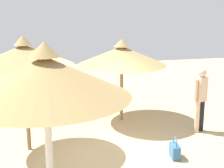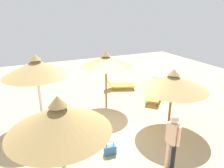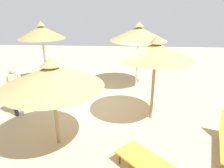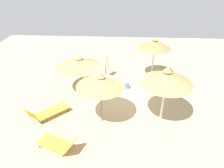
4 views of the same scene
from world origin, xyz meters
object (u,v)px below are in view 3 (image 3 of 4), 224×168
parasol_umbrella_back (138,34)px  parasol_umbrella_far_right (52,76)px  parasol_umbrella_near_right (42,32)px  person_standing_far_left (15,88)px  handbag (67,96)px  parasol_umbrella_front (156,51)px

parasol_umbrella_back → parasol_umbrella_far_right: bearing=152.5°
parasol_umbrella_far_right → parasol_umbrella_near_right: (4.52, 1.94, 0.49)m
parasol_umbrella_back → person_standing_far_left: (-3.13, 4.20, -1.40)m
parasol_umbrella_near_right → handbag: size_ratio=5.80×
parasol_umbrella_back → parasol_umbrella_front: bearing=-173.2°
parasol_umbrella_far_right → parasol_umbrella_near_right: parasol_umbrella_near_right is taller
parasol_umbrella_back → person_standing_far_left: bearing=126.6°
parasol_umbrella_front → handbag: 4.08m
parasol_umbrella_far_right → person_standing_far_left: parasol_umbrella_far_right is taller
parasol_umbrella_far_right → parasol_umbrella_back: 5.16m
parasol_umbrella_far_right → parasol_umbrella_front: size_ratio=0.95×
parasol_umbrella_front → person_standing_far_left: bearing=91.5°
parasol_umbrella_far_right → parasol_umbrella_back: size_ratio=0.89×
parasol_umbrella_far_right → parasol_umbrella_near_right: 4.95m
parasol_umbrella_near_right → parasol_umbrella_back: bearing=-89.5°
parasol_umbrella_far_right → handbag: parasol_umbrella_far_right is taller
parasol_umbrella_far_right → parasol_umbrella_back: bearing=-27.5°
parasol_umbrella_front → person_standing_far_left: size_ratio=1.55×
handbag → parasol_umbrella_back: bearing=-58.6°
parasol_umbrella_front → person_standing_far_left: 4.74m
parasol_umbrella_front → parasol_umbrella_near_right: (2.97, 4.67, 0.15)m
parasol_umbrella_front → person_standing_far_left: (-0.12, 4.56, -1.28)m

